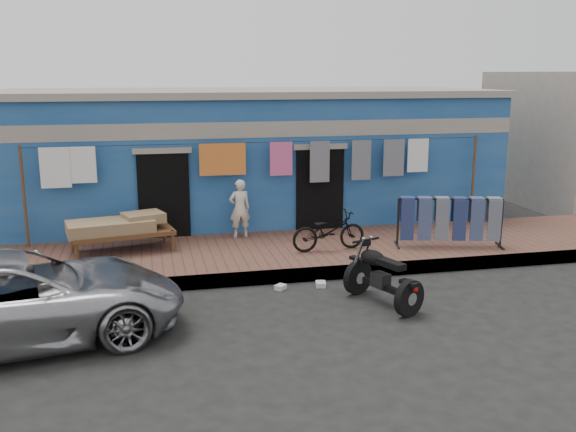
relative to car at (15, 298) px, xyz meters
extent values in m
plane|color=black|center=(4.44, 0.24, -0.68)|extent=(80.00, 80.00, 0.00)
cube|color=brown|center=(4.44, 3.24, -0.55)|extent=(28.00, 3.00, 0.25)
cube|color=gray|center=(4.44, 1.79, -0.55)|extent=(28.00, 0.10, 0.25)
cube|color=navy|center=(4.44, 7.24, 0.92)|extent=(12.00, 5.00, 3.20)
cube|color=#9E9384|center=(4.44, 4.80, 1.87)|extent=(12.00, 0.14, 0.35)
cube|color=#9E9384|center=(4.44, 7.24, 2.60)|extent=(12.20, 5.20, 0.16)
cube|color=black|center=(2.24, 4.72, 0.37)|extent=(1.10, 0.10, 2.10)
cube|color=black|center=(5.74, 4.72, 0.37)|extent=(1.10, 0.10, 2.10)
cylinder|color=brown|center=(-0.56, 4.49, 0.62)|extent=(0.06, 0.06, 2.10)
cylinder|color=brown|center=(9.44, 4.49, 0.62)|extent=(0.06, 0.06, 2.10)
cylinder|color=black|center=(4.44, 4.49, 1.62)|extent=(10.00, 0.01, 0.01)
cube|color=silver|center=(0.09, 4.49, 1.21)|extent=(0.60, 0.02, 0.84)
cube|color=silver|center=(0.64, 4.49, 1.25)|extent=(0.50, 0.02, 0.75)
cube|color=#CC4C26|center=(3.51, 4.49, 1.28)|extent=(1.00, 0.02, 0.69)
cube|color=#CF5088|center=(4.79, 4.49, 1.25)|extent=(0.50, 0.02, 0.74)
cube|color=slate|center=(5.67, 4.49, 1.16)|extent=(0.45, 0.02, 0.92)
cube|color=slate|center=(6.65, 4.49, 1.17)|extent=(0.45, 0.02, 0.91)
cube|color=slate|center=(7.42, 4.49, 1.20)|extent=(0.50, 0.02, 0.84)
cube|color=silver|center=(8.01, 4.49, 1.24)|extent=(0.50, 0.02, 0.77)
imported|color=#A8A8AC|center=(0.00, 0.00, 0.00)|extent=(5.13, 3.09, 1.35)
imported|color=beige|center=(3.84, 4.36, 0.21)|extent=(0.49, 0.35, 1.28)
imported|color=black|center=(5.43, 2.89, 0.07)|extent=(1.56, 0.67, 0.98)
cube|color=silver|center=(4.13, 1.44, -0.63)|extent=(0.24, 0.24, 0.09)
cube|color=silver|center=(5.90, 1.33, -0.63)|extent=(0.22, 0.22, 0.09)
cube|color=silver|center=(4.87, 1.43, -0.63)|extent=(0.21, 0.25, 0.09)
camera|label=1|loc=(1.88, -9.18, 3.09)|focal=40.00mm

